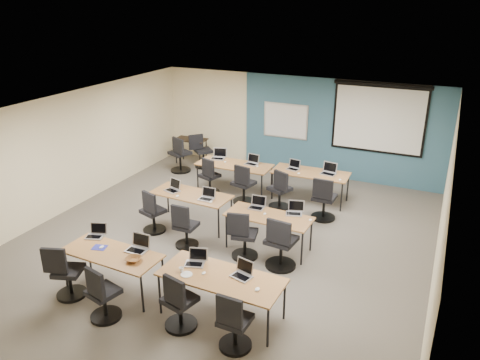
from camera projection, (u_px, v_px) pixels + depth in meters
The scene contains 58 objects.
floor at pixel (225, 239), 9.67m from camera, with size 8.00×9.00×0.02m, color #6B6354.
ceiling at pixel (223, 111), 8.68m from camera, with size 8.00×9.00×0.02m, color white.
wall_back at pixel (296, 125), 12.97m from camera, with size 8.00×0.04×2.70m, color beige.
wall_front at pixel (49, 309), 5.38m from camera, with size 8.00×0.04×2.70m, color beige.
wall_left at pixel (68, 152), 10.73m from camera, with size 0.04×9.00×2.70m, color beige.
wall_right at pixel (443, 217), 7.62m from camera, with size 0.04×9.00×2.70m, color beige.
blue_accent_panel at pixel (341, 130), 12.46m from camera, with size 5.50×0.04×2.70m, color #3D5977.
whiteboard at pixel (286, 121), 12.99m from camera, with size 1.28×0.03×0.98m.
projector_screen at pixel (379, 115), 11.84m from camera, with size 2.40×0.10×1.82m.
training_table_front_left at pixel (112, 255), 7.78m from camera, with size 1.71×0.71×0.73m.
training_table_front_right at pixel (221, 279), 7.12m from camera, with size 1.94×0.81×0.73m.
training_table_mid_left at pixel (191, 196), 10.06m from camera, with size 1.75×0.73×0.73m.
training_table_mid_right at pixel (269, 218), 9.07m from camera, with size 1.68×0.70×0.73m.
training_table_back_left at pixel (234, 166), 11.83m from camera, with size 1.90×0.79×0.73m.
training_table_back_right at pixel (310, 174), 11.29m from camera, with size 1.84×0.77×0.73m.
laptop_0 at pixel (96, 233), 8.26m from camera, with size 0.30×0.25×0.23m.
mouse_0 at pixel (102, 247), 7.91m from camera, with size 0.06×0.10×0.04m, color white.
task_chair_0 at pixel (66, 276), 7.70m from camera, with size 0.51×0.50×0.98m.
laptop_1 at pixel (138, 246), 7.82m from camera, with size 0.34×0.29×0.26m.
mouse_1 at pixel (139, 257), 7.61m from camera, with size 0.05×0.09×0.03m, color white.
task_chair_1 at pixel (102, 298), 7.15m from camera, with size 0.49×0.49×0.97m.
laptop_2 at pixel (196, 260), 7.43m from camera, with size 0.30×0.26×0.23m.
mouse_2 at pixel (204, 273), 7.17m from camera, with size 0.06×0.09×0.03m, color white.
task_chair_2 at pixel (179, 306), 6.95m from camera, with size 0.50×0.50×0.98m.
laptop_3 at pixel (243, 272), 7.10m from camera, with size 0.31×0.26×0.24m.
mouse_3 at pixel (257, 289), 6.77m from camera, with size 0.07×0.11×0.04m, color white.
task_chair_3 at pixel (234, 326), 6.54m from camera, with size 0.48×0.48×0.96m.
laptop_4 at pixel (173, 188), 10.21m from camera, with size 0.32×0.27×0.25m.
mouse_4 at pixel (177, 196), 9.91m from camera, with size 0.06×0.10×0.04m, color white.
task_chair_4 at pixel (153, 215), 9.84m from camera, with size 0.50×0.48×0.97m.
laptop_5 at pixel (207, 196), 9.78m from camera, with size 0.30×0.26×0.23m.
mouse_5 at pixel (211, 202), 9.62m from camera, with size 0.06×0.10×0.04m, color white.
task_chair_5 at pixel (185, 229), 9.25m from camera, with size 0.47×0.47×0.96m.
laptop_6 at pixel (257, 205), 9.38m from camera, with size 0.30×0.26×0.23m.
mouse_6 at pixel (265, 214), 9.11m from camera, with size 0.05×0.09×0.03m, color white.
task_chair_6 at pixel (243, 239), 8.86m from camera, with size 0.51×0.51×0.99m.
laptop_7 at pixel (295, 211), 9.13m from camera, with size 0.32×0.27×0.24m.
mouse_7 at pixel (310, 220), 8.86m from camera, with size 0.06×0.09×0.03m, color white.
task_chair_7 at pixel (280, 247), 8.52m from camera, with size 0.58×0.58×1.05m.
laptop_8 at pixel (219, 156), 12.20m from camera, with size 0.35×0.30×0.27m.
mouse_8 at pixel (225, 162), 11.94m from camera, with size 0.06×0.09×0.03m, color white.
task_chair_8 at pixel (209, 179), 11.77m from camera, with size 0.50×0.48×0.97m.
laptop_9 at pixel (252, 162), 11.80m from camera, with size 0.32×0.27×0.24m.
mouse_9 at pixel (257, 166), 11.63m from camera, with size 0.06×0.10×0.03m, color white.
task_chair_9 at pixel (243, 187), 11.21m from camera, with size 0.53×0.53×1.01m.
laptop_10 at pixel (294, 167), 11.46m from camera, with size 0.30×0.25×0.23m.
mouse_10 at pixel (299, 173), 11.16m from camera, with size 0.06×0.10×0.04m, color white.
task_chair_10 at pixel (280, 193), 10.92m from camera, with size 0.55×0.51×0.99m.
laptop_11 at pixel (329, 171), 11.16m from camera, with size 0.35×0.29×0.26m.
mouse_11 at pixel (340, 180), 10.78m from camera, with size 0.06×0.10×0.03m, color white.
task_chair_11 at pixel (324, 202), 10.39m from camera, with size 0.54×0.54×1.02m.
blue_mousepad at pixel (100, 247), 7.91m from camera, with size 0.23×0.19×0.01m, color #242797.
snack_bowl at pixel (133, 259), 7.50m from camera, with size 0.28×0.28×0.07m, color brown.
snack_plate at pixel (187, 274), 7.14m from camera, with size 0.18×0.18×0.01m, color white.
coffee_cup at pixel (181, 270), 7.20m from camera, with size 0.06×0.06×0.05m, color white.
utility_table at pixel (191, 142), 13.83m from camera, with size 0.93×0.52×0.75m.
spare_chair_a at pixel (202, 154), 13.60m from camera, with size 0.62×0.52×1.00m.
spare_chair_b at pixel (180, 157), 13.22m from camera, with size 0.61×0.57×1.05m.
Camera 1 is at (3.87, -7.62, 4.71)m, focal length 35.00 mm.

